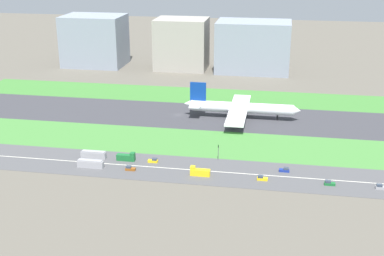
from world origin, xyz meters
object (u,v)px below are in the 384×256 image
at_px(truck_0, 126,157).
at_px(fuel_tank_west, 190,47).
at_px(office_tower, 253,47).
at_px(car_4, 262,178).
at_px(airliner, 239,108).
at_px(car_3, 153,161).
at_px(traffic_light, 218,151).
at_px(car_0, 130,168).
at_px(car_5, 381,187).
at_px(car_1, 329,183).
at_px(car_2, 285,170).
at_px(truck_1, 200,172).
at_px(bus_0, 94,155).
at_px(hangar_building, 182,44).
at_px(bus_1, 90,164).
at_px(terminal_building, 95,40).

xyz_separation_m(truck_0, fuel_tank_west, (-11.01, 227.00, 6.65)).
bearing_deg(office_tower, car_4, -85.23).
height_order(airliner, fuel_tank_west, airliner).
height_order(car_3, traffic_light, traffic_light).
distance_m(airliner, car_0, 88.04).
distance_m(car_5, car_0, 104.06).
relative_size(car_1, traffic_light, 0.61).
distance_m(car_5, car_2, 39.25).
bearing_deg(traffic_light, fuel_tank_west, 103.31).
xyz_separation_m(truck_1, traffic_light, (5.70, 17.99, 2.62)).
distance_m(car_1, fuel_tank_west, 257.18).
xyz_separation_m(car_4, bus_0, (-76.93, 10.00, 0.90)).
bearing_deg(hangar_building, bus_1, -91.09).
distance_m(bus_1, car_4, 74.68).
bearing_deg(hangar_building, traffic_light, -73.82).
bearing_deg(car_1, office_tower, -77.31).
relative_size(car_1, truck_1, 0.52).
height_order(car_1, bus_0, bus_0).
distance_m(car_1, car_5, 20.04).
bearing_deg(office_tower, truck_1, -93.05).
xyz_separation_m(airliner, car_0, (-40.48, -78.00, -5.31)).
bearing_deg(bus_0, office_tower, 71.49).
height_order(car_0, fuel_tank_west, fuel_tank_west).
relative_size(bus_1, truck_0, 1.38).
bearing_deg(car_1, car_3, -7.49).
xyz_separation_m(bus_0, terminal_building, (-64.51, 182.00, 17.91)).
height_order(truck_1, car_5, truck_1).
distance_m(airliner, bus_0, 91.21).
bearing_deg(terminal_building, car_2, -50.36).
distance_m(airliner, terminal_building, 169.81).
xyz_separation_m(car_4, car_2, (9.32, 10.00, 0.00)).
distance_m(bus_0, traffic_light, 57.01).
relative_size(truck_1, car_3, 1.91).
xyz_separation_m(bus_1, car_0, (17.89, 0.00, -0.90)).
bearing_deg(office_tower, truck_0, -103.99).
distance_m(bus_0, car_2, 86.25).
xyz_separation_m(truck_0, traffic_light, (40.80, 7.99, 2.62)).
relative_size(car_1, fuel_tank_west, 0.21).
relative_size(bus_0, car_0, 2.64).
xyz_separation_m(office_tower, fuel_tank_west, (-56.34, 45.00, -10.66)).
height_order(car_1, truck_1, truck_1).
height_order(car_1, truck_0, truck_0).
bearing_deg(airliner, terminal_building, 137.67).
bearing_deg(car_2, traffic_light, 165.01).
relative_size(bus_1, office_tower, 0.21).
bearing_deg(terminal_building, car_1, -48.70).
bearing_deg(bus_1, car_0, -180.00).
bearing_deg(truck_1, car_4, -180.00).
bearing_deg(truck_0, bus_0, 180.00).
distance_m(car_0, truck_0, 11.01).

